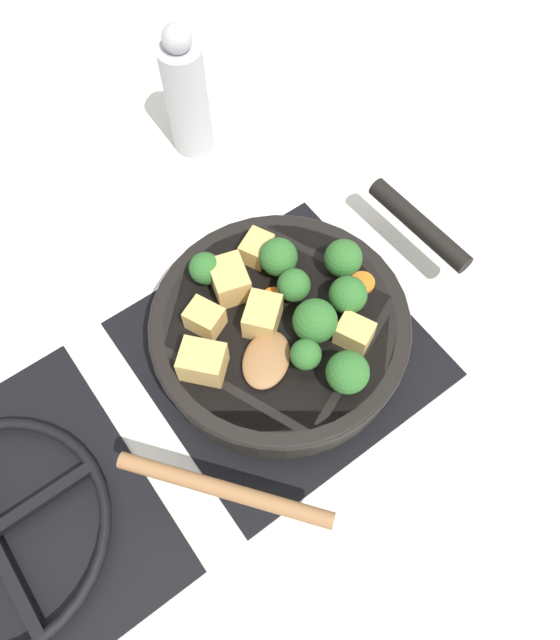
{
  "coord_description": "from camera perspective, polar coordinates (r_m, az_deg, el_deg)",
  "views": [
    {
      "loc": [
        -0.25,
        0.19,
        0.67
      ],
      "look_at": [
        0.0,
        0.0,
        0.08
      ],
      "focal_mm": 35.0,
      "sensor_mm": 36.0,
      "label": 1
    }
  ],
  "objects": [
    {
      "name": "broccoli_floret_north_edge",
      "position": [
        0.68,
        -0.16,
        5.77
      ],
      "size": [
        0.04,
        0.04,
        0.05
      ],
      "color": "#709956",
      "rests_on": "skillet_pan"
    },
    {
      "name": "broccoli_floret_small_inner",
      "position": [
        0.68,
        -6.85,
        4.69
      ],
      "size": [
        0.04,
        0.04,
        0.04
      ],
      "color": "#709956",
      "rests_on": "skillet_pan"
    },
    {
      "name": "tofu_cube_east_chunk",
      "position": [
        0.66,
        -1.61,
        0.37
      ],
      "size": [
        0.05,
        0.05,
        0.03
      ],
      "primitive_type": "cube",
      "rotation": [
        0.0,
        0.0,
        2.26
      ],
      "color": "tan",
      "rests_on": "skillet_pan"
    },
    {
      "name": "pepper_mill",
      "position": [
        0.87,
        -8.55,
        19.65
      ],
      "size": [
        0.06,
        0.06,
        0.19
      ],
      "color": "#B2B2B7",
      "rests_on": "ground_plane"
    },
    {
      "name": "skillet_pan",
      "position": [
        0.69,
        0.17,
        -0.7
      ],
      "size": [
        0.29,
        0.37,
        0.05
      ],
      "color": "black",
      "rests_on": "front_burner_grate"
    },
    {
      "name": "tofu_cube_front_piece",
      "position": [
        0.68,
        -4.63,
        3.66
      ],
      "size": [
        0.05,
        0.05,
        0.04
      ],
      "primitive_type": "cube",
      "rotation": [
        0.0,
        0.0,
        2.86
      ],
      "color": "tan",
      "rests_on": "skillet_pan"
    },
    {
      "name": "tofu_cube_center_large",
      "position": [
        0.7,
        -2.14,
        6.55
      ],
      "size": [
        0.04,
        0.04,
        0.03
      ],
      "primitive_type": "cube",
      "rotation": [
        0.0,
        0.0,
        5.17
      ],
      "color": "tan",
      "rests_on": "skillet_pan"
    },
    {
      "name": "tofu_cube_back_piece",
      "position": [
        0.66,
        -6.89,
        0.15
      ],
      "size": [
        0.05,
        0.04,
        0.03
      ],
      "primitive_type": "cube",
      "rotation": [
        0.0,
        0.0,
        0.42
      ],
      "color": "tan",
      "rests_on": "skillet_pan"
    },
    {
      "name": "carrot_slice_near_center",
      "position": [
        0.68,
        -0.63,
        2.05
      ],
      "size": [
        0.02,
        0.02,
        0.01
      ],
      "primitive_type": "cylinder",
      "color": "orange",
      "rests_on": "skillet_pan"
    },
    {
      "name": "wooden_spoon",
      "position": [
        0.62,
        -3.23,
        -9.69
      ],
      "size": [
        0.21,
        0.22,
        0.02
      ],
      "color": "olive",
      "rests_on": "skillet_pan"
    },
    {
      "name": "carrot_slice_edge_slice",
      "position": [
        0.72,
        5.18,
        6.09
      ],
      "size": [
        0.02,
        0.02,
        0.01
      ],
      "primitive_type": "cylinder",
      "color": "orange",
      "rests_on": "skillet_pan"
    },
    {
      "name": "tofu_cube_near_handle",
      "position": [
        0.64,
        -6.98,
        -3.96
      ],
      "size": [
        0.06,
        0.06,
        0.04
      ],
      "primitive_type": "cube",
      "rotation": [
        0.0,
        0.0,
        0.73
      ],
      "color": "tan",
      "rests_on": "skillet_pan"
    },
    {
      "name": "ground_plane",
      "position": [
        0.74,
        0.0,
        -2.73
      ],
      "size": [
        2.4,
        2.4,
        0.0
      ],
      "primitive_type": "plane",
      "color": "silver"
    },
    {
      "name": "broccoli_floret_near_spoon",
      "position": [
        0.66,
        6.23,
        2.27
      ],
      "size": [
        0.04,
        0.04,
        0.05
      ],
      "color": "#709956",
      "rests_on": "skillet_pan"
    },
    {
      "name": "broccoli_floret_south_cluster",
      "position": [
        0.68,
        5.8,
        5.62
      ],
      "size": [
        0.04,
        0.04,
        0.05
      ],
      "color": "#709956",
      "rests_on": "skillet_pan"
    },
    {
      "name": "tofu_cube_west_chunk",
      "position": [
        0.65,
        6.81,
        -1.19
      ],
      "size": [
        0.04,
        0.04,
        0.03
      ],
      "primitive_type": "cube",
      "rotation": [
        0.0,
        0.0,
        3.58
      ],
      "color": "tan",
      "rests_on": "skillet_pan"
    },
    {
      "name": "broccoli_floret_center_top",
      "position": [
        0.64,
        3.22,
        -0.11
      ],
      "size": [
        0.05,
        0.05,
        0.05
      ],
      "color": "#709956",
      "rests_on": "skillet_pan"
    },
    {
      "name": "broccoli_floret_east_rim",
      "position": [
        0.62,
        6.2,
        -4.79
      ],
      "size": [
        0.04,
        0.04,
        0.05
      ],
      "color": "#709956",
      "rests_on": "skillet_pan"
    },
    {
      "name": "broccoli_floret_mid_floret",
      "position": [
        0.63,
        2.37,
        -3.19
      ],
      "size": [
        0.03,
        0.03,
        0.04
      ],
      "color": "#709956",
      "rests_on": "skillet_pan"
    },
    {
      "name": "front_burner_grate",
      "position": [
        0.73,
        0.0,
        -2.33
      ],
      "size": [
        0.31,
        0.31,
        0.03
      ],
      "color": "black",
      "rests_on": "ground_plane"
    },
    {
      "name": "carrot_slice_orange_thin",
      "position": [
        0.7,
        7.54,
        3.4
      ],
      "size": [
        0.03,
        0.03,
        0.01
      ],
      "primitive_type": "cylinder",
      "color": "orange",
      "rests_on": "skillet_pan"
    },
    {
      "name": "broccoli_floret_west_rim",
      "position": [
        0.67,
        1.27,
        3.17
      ],
      "size": [
        0.04,
        0.04,
        0.04
      ],
      "color": "#709956",
      "rests_on": "skillet_pan"
    }
  ]
}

